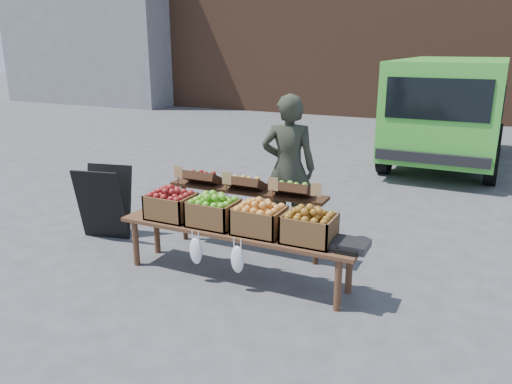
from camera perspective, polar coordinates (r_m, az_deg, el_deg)
The scene contains 12 objects.
ground at distance 5.55m, azimuth -0.44°, elevation -9.86°, with size 80.00×80.00×0.00m, color #4B4B4D.
grey_building at distance 23.83m, azimuth -18.15°, elevation 18.19°, with size 8.00×3.00×7.00m, color slate.
delivery_van at distance 11.46m, azimuth 21.19°, elevation 8.50°, with size 2.23×4.87×2.18m, color green, non-canonical shape.
vendor at distance 6.37m, azimuth 3.72°, elevation 2.69°, with size 0.69×0.45×1.89m, color #2B3023.
chalkboard_sign at distance 6.82m, azimuth -16.93°, elevation -1.14°, with size 0.64×0.35×0.96m, color black, non-canonical shape.
back_table at distance 6.06m, azimuth -1.10°, elevation -2.19°, with size 2.10×0.44×1.04m, color #321C0F, non-canonical shape.
display_bench at distance 5.45m, azimuth -2.29°, elevation -7.06°, with size 2.70×0.56×0.57m, color #50301D, non-canonical shape.
crate_golden_apples at distance 5.71m, azimuth -9.68°, elevation -1.62°, with size 0.50×0.40×0.28m, color maroon, non-canonical shape.
crate_russet_pears at distance 5.42m, azimuth -4.91°, elevation -2.41°, with size 0.50×0.40×0.28m, color #4A8D1C, non-canonical shape.
crate_red_apples at distance 5.18m, azimuth 0.36°, elevation -3.27°, with size 0.50×0.40×0.28m, color gold, non-canonical shape.
crate_green_apples at distance 4.98m, azimuth 6.10°, elevation -4.18°, with size 0.50×0.40×0.28m, color #946126, non-canonical shape.
weighing_scale at distance 4.91m, azimuth 10.76°, elevation -5.97°, with size 0.34×0.30×0.08m, color black.
Camera 1 is at (2.18, -4.46, 2.46)m, focal length 35.00 mm.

